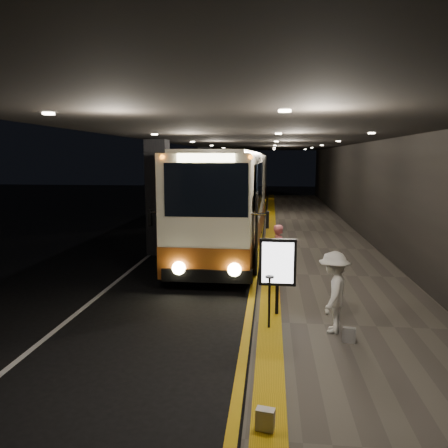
# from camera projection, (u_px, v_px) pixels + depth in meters

# --- Properties ---
(ground) EXTENTS (90.00, 90.00, 0.00)m
(ground) POSITION_uv_depth(u_px,v_px,m) (174.00, 284.00, 13.02)
(ground) COLOR black
(lane_line_white) EXTENTS (0.12, 50.00, 0.01)m
(lane_line_white) POSITION_uv_depth(u_px,v_px,m) (158.00, 248.00, 18.12)
(lane_line_white) COLOR silver
(lane_line_white) RESTS_ON ground
(kerb_stripe_yellow) EXTENTS (0.18, 50.00, 0.01)m
(kerb_stripe_yellow) POSITION_uv_depth(u_px,v_px,m) (258.00, 250.00, 17.68)
(kerb_stripe_yellow) COLOR gold
(kerb_stripe_yellow) RESTS_ON ground
(sidewalk) EXTENTS (4.50, 50.00, 0.15)m
(sidewalk) POSITION_uv_depth(u_px,v_px,m) (319.00, 250.00, 17.41)
(sidewalk) COLOR #514C44
(sidewalk) RESTS_ON ground
(tactile_strip) EXTENTS (0.50, 50.00, 0.01)m
(tactile_strip) POSITION_uv_depth(u_px,v_px,m) (271.00, 247.00, 17.60)
(tactile_strip) COLOR gold
(tactile_strip) RESTS_ON sidewalk
(terminal_wall) EXTENTS (0.10, 50.00, 6.00)m
(terminal_wall) POSITION_uv_depth(u_px,v_px,m) (381.00, 177.00, 16.73)
(terminal_wall) COLOR black
(terminal_wall) RESTS_ON ground
(support_columns) EXTENTS (0.80, 24.80, 4.40)m
(support_columns) POSITION_uv_depth(u_px,v_px,m) (158.00, 198.00, 16.77)
(support_columns) COLOR black
(support_columns) RESTS_ON ground
(canopy) EXTENTS (9.00, 50.00, 0.40)m
(canopy) POSITION_uv_depth(u_px,v_px,m) (264.00, 135.00, 16.97)
(canopy) COLOR black
(canopy) RESTS_ON support_columns
(coach_main) EXTENTS (2.74, 12.39, 3.84)m
(coach_main) POSITION_uv_depth(u_px,v_px,m) (229.00, 205.00, 17.57)
(coach_main) COLOR #ECE5C5
(coach_main) RESTS_ON ground
(coach_second) EXTENTS (2.72, 12.41, 3.89)m
(coach_second) POSITION_uv_depth(u_px,v_px,m) (247.00, 183.00, 31.74)
(coach_second) COLOR #ECE5C5
(coach_second) RESTS_ON ground
(coach_third) EXTENTS (3.03, 11.60, 3.61)m
(coach_third) POSITION_uv_depth(u_px,v_px,m) (252.00, 177.00, 44.01)
(coach_third) COLOR #ECE5C5
(coach_third) RESTS_ON ground
(passenger_boarding) EXTENTS (0.50, 0.66, 1.63)m
(passenger_boarding) POSITION_uv_depth(u_px,v_px,m) (279.00, 252.00, 12.91)
(passenger_boarding) COLOR #C85D63
(passenger_boarding) RESTS_ON sidewalk
(passenger_waiting_white) EXTENTS (0.79, 1.19, 1.69)m
(passenger_waiting_white) POSITION_uv_depth(u_px,v_px,m) (333.00, 292.00, 8.95)
(passenger_waiting_white) COLOR silver
(passenger_waiting_white) RESTS_ON sidewalk
(bag_polka) EXTENTS (0.26, 0.15, 0.30)m
(bag_polka) POSITION_uv_depth(u_px,v_px,m) (349.00, 335.00, 8.51)
(bag_polka) COLOR black
(bag_polka) RESTS_ON sidewalk
(bag_plain) EXTENTS (0.27, 0.19, 0.30)m
(bag_plain) POSITION_uv_depth(u_px,v_px,m) (265.00, 420.00, 5.76)
(bag_plain) COLOR silver
(bag_plain) RESTS_ON sidewalk
(info_sign) EXTENTS (0.84, 0.13, 1.77)m
(info_sign) POSITION_uv_depth(u_px,v_px,m) (278.00, 264.00, 9.88)
(info_sign) COLOR black
(info_sign) RESTS_ON sidewalk
(stanchion_post) EXTENTS (0.05, 0.05, 1.12)m
(stanchion_post) POSITION_uv_depth(u_px,v_px,m) (269.00, 303.00, 9.18)
(stanchion_post) COLOR black
(stanchion_post) RESTS_ON sidewalk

